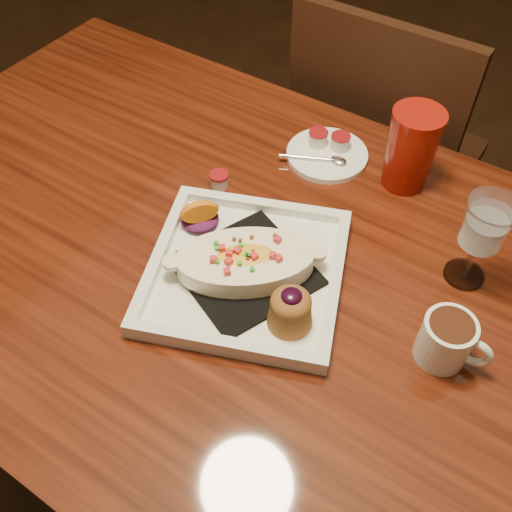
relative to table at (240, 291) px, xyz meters
The scene contains 9 objects.
floor 0.65m from the table, ahead, with size 7.00×7.00×0.00m, color #311F10.
table is the anchor object (origin of this frame).
chair_far 0.65m from the table, 90.00° to the left, with size 0.42×0.42×0.93m.
plate 0.13m from the table, 36.98° to the right, with size 0.39×0.39×0.08m.
coffee_mug 0.38m from the table, ahead, with size 0.10×0.07×0.08m.
goblet 0.42m from the table, 26.72° to the left, with size 0.08×0.08×0.16m.
saucer 0.32m from the table, 90.00° to the left, with size 0.16×0.16×0.11m.
creamer_loose 0.21m from the table, 135.79° to the left, with size 0.04×0.04×0.03m.
red_tumbler 0.39m from the table, 63.86° to the left, with size 0.09×0.09×0.15m, color #9E150B.
Camera 1 is at (0.35, -0.49, 1.47)m, focal length 40.00 mm.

